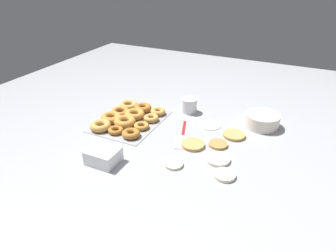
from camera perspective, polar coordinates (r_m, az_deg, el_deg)
ground_plane at (r=1.49m, az=3.67°, el=-2.64°), size 3.00×3.00×0.00m
pancake_0 at (r=1.44m, az=4.77°, el=-3.56°), size 0.11×0.11×0.02m
pancake_1 at (r=1.63m, az=8.04°, el=0.23°), size 0.11×0.11×0.01m
pancake_2 at (r=1.36m, az=9.47°, el=-6.25°), size 0.11×0.11×0.01m
pancake_3 at (r=1.55m, az=12.48°, el=-1.69°), size 0.11×0.11×0.01m
pancake_4 at (r=1.31m, az=1.07°, el=-7.25°), size 0.08×0.08×0.01m
pancake_5 at (r=1.46m, az=9.52°, el=-3.46°), size 0.09×0.09×0.01m
pancake_6 at (r=1.27m, az=10.72°, el=-9.18°), size 0.09×0.09×0.01m
donut_tray at (r=1.67m, az=-7.65°, el=1.56°), size 0.41×0.32×0.04m
batter_bowl at (r=1.67m, az=17.50°, el=1.03°), size 0.18×0.18×0.07m
container_stack at (r=1.35m, az=-12.23°, el=-5.58°), size 0.11×0.14×0.07m
paper_cup at (r=1.75m, az=4.11°, el=3.92°), size 0.09×0.09×0.08m
spatula at (r=1.50m, az=2.73°, el=-2.38°), size 0.28×0.13×0.01m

